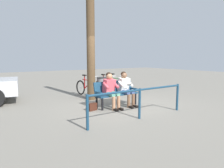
{
  "coord_description": "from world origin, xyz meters",
  "views": [
    {
      "loc": [
        4.29,
        5.95,
        1.7
      ],
      "look_at": [
        0.18,
        -0.16,
        0.75
      ],
      "focal_mm": 33.51,
      "sensor_mm": 36.0,
      "label": 1
    }
  ],
  "objects_px": {
    "person_reading": "(126,87)",
    "litter_bin": "(102,87)",
    "person_companion": "(111,88)",
    "bicycle_red": "(87,88)",
    "tree_trunk": "(91,50)",
    "bench": "(115,92)",
    "bicycle_purple": "(115,86)",
    "bicycle_green": "(106,87)",
    "handbag": "(92,107)"
  },
  "relations": [
    {
      "from": "handbag",
      "to": "bicycle_purple",
      "type": "bearing_deg",
      "value": -137.55
    },
    {
      "from": "person_reading",
      "to": "bicycle_red",
      "type": "bearing_deg",
      "value": -85.23
    },
    {
      "from": "person_companion",
      "to": "bicycle_green",
      "type": "bearing_deg",
      "value": -120.67
    },
    {
      "from": "bicycle_red",
      "to": "bicycle_green",
      "type": "bearing_deg",
      "value": 65.6
    },
    {
      "from": "tree_trunk",
      "to": "bicycle_green",
      "type": "height_order",
      "value": "tree_trunk"
    },
    {
      "from": "person_companion",
      "to": "bicycle_red",
      "type": "relative_size",
      "value": 0.72
    },
    {
      "from": "bicycle_green",
      "to": "person_companion",
      "type": "bearing_deg",
      "value": -30.22
    },
    {
      "from": "person_reading",
      "to": "tree_trunk",
      "type": "distance_m",
      "value": 2.13
    },
    {
      "from": "tree_trunk",
      "to": "bicycle_purple",
      "type": "bearing_deg",
      "value": -157.2
    },
    {
      "from": "bench",
      "to": "person_companion",
      "type": "bearing_deg",
      "value": 27.07
    },
    {
      "from": "handbag",
      "to": "person_reading",
      "type": "bearing_deg",
      "value": 178.9
    },
    {
      "from": "litter_bin",
      "to": "bicycle_red",
      "type": "relative_size",
      "value": 0.51
    },
    {
      "from": "bench",
      "to": "person_companion",
      "type": "distance_m",
      "value": 0.39
    },
    {
      "from": "tree_trunk",
      "to": "bicycle_purple",
      "type": "xyz_separation_m",
      "value": [
        -1.66,
        -0.7,
        -1.62
      ]
    },
    {
      "from": "litter_bin",
      "to": "person_reading",
      "type": "bearing_deg",
      "value": 87.5
    },
    {
      "from": "bicycle_red",
      "to": "bicycle_purple",
      "type": "bearing_deg",
      "value": 78.79
    },
    {
      "from": "bicycle_green",
      "to": "handbag",
      "type": "bearing_deg",
      "value": -43.15
    },
    {
      "from": "bicycle_green",
      "to": "bicycle_red",
      "type": "height_order",
      "value": "same"
    },
    {
      "from": "person_companion",
      "to": "tree_trunk",
      "type": "height_order",
      "value": "tree_trunk"
    },
    {
      "from": "bicycle_green",
      "to": "bench",
      "type": "bearing_deg",
      "value": -25.07
    },
    {
      "from": "bench",
      "to": "person_companion",
      "type": "height_order",
      "value": "person_companion"
    },
    {
      "from": "tree_trunk",
      "to": "litter_bin",
      "type": "height_order",
      "value": "tree_trunk"
    },
    {
      "from": "bench",
      "to": "bicycle_green",
      "type": "xyz_separation_m",
      "value": [
        -0.84,
        -1.97,
        -0.15
      ]
    },
    {
      "from": "person_companion",
      "to": "bicycle_red",
      "type": "height_order",
      "value": "person_companion"
    },
    {
      "from": "person_reading",
      "to": "litter_bin",
      "type": "bearing_deg",
      "value": -95.04
    },
    {
      "from": "handbag",
      "to": "tree_trunk",
      "type": "distance_m",
      "value": 2.56
    },
    {
      "from": "bench",
      "to": "person_reading",
      "type": "height_order",
      "value": "person_reading"
    },
    {
      "from": "litter_bin",
      "to": "person_companion",
      "type": "bearing_deg",
      "value": 67.9
    },
    {
      "from": "tree_trunk",
      "to": "bicycle_green",
      "type": "bearing_deg",
      "value": -152.22
    },
    {
      "from": "bench",
      "to": "tree_trunk",
      "type": "distance_m",
      "value": 2.07
    },
    {
      "from": "bicycle_purple",
      "to": "litter_bin",
      "type": "bearing_deg",
      "value": -85.06
    },
    {
      "from": "person_companion",
      "to": "bicycle_green",
      "type": "relative_size",
      "value": 0.71
    },
    {
      "from": "tree_trunk",
      "to": "litter_bin",
      "type": "xyz_separation_m",
      "value": [
        -0.58,
        -0.15,
        -1.55
      ]
    },
    {
      "from": "bench",
      "to": "bicycle_purple",
      "type": "bearing_deg",
      "value": -127.27
    },
    {
      "from": "person_companion",
      "to": "bicycle_purple",
      "type": "relative_size",
      "value": 0.76
    },
    {
      "from": "bicycle_green",
      "to": "bicycle_red",
      "type": "xyz_separation_m",
      "value": [
        0.81,
        -0.23,
        0.0
      ]
    },
    {
      "from": "bench",
      "to": "bicycle_purple",
      "type": "height_order",
      "value": "bicycle_purple"
    },
    {
      "from": "litter_bin",
      "to": "bicycle_green",
      "type": "distance_m",
      "value": 0.59
    },
    {
      "from": "person_companion",
      "to": "bicycle_red",
      "type": "bearing_deg",
      "value": -100.59
    },
    {
      "from": "person_companion",
      "to": "tree_trunk",
      "type": "distance_m",
      "value": 2.09
    },
    {
      "from": "litter_bin",
      "to": "bicycle_red",
      "type": "xyz_separation_m",
      "value": [
        0.38,
        -0.62,
        -0.07
      ]
    },
    {
      "from": "tree_trunk",
      "to": "bicycle_purple",
      "type": "distance_m",
      "value": 2.42
    },
    {
      "from": "person_companion",
      "to": "litter_bin",
      "type": "distance_m",
      "value": 1.92
    },
    {
      "from": "bicycle_purple",
      "to": "person_reading",
      "type": "bearing_deg",
      "value": -48.96
    },
    {
      "from": "bicycle_red",
      "to": "bench",
      "type": "bearing_deg",
      "value": -9.06
    },
    {
      "from": "litter_bin",
      "to": "bicycle_green",
      "type": "bearing_deg",
      "value": -138.14
    },
    {
      "from": "person_reading",
      "to": "litter_bin",
      "type": "height_order",
      "value": "person_reading"
    },
    {
      "from": "bench",
      "to": "bicycle_green",
      "type": "distance_m",
      "value": 2.15
    },
    {
      "from": "bicycle_purple",
      "to": "person_companion",
      "type": "bearing_deg",
      "value": -59.95
    },
    {
      "from": "tree_trunk",
      "to": "bicycle_green",
      "type": "relative_size",
      "value": 2.36
    }
  ]
}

